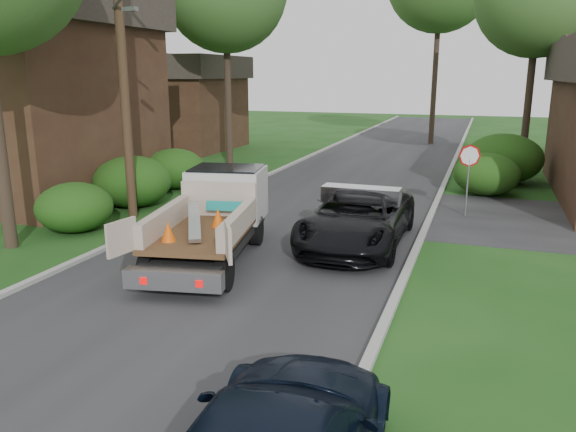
% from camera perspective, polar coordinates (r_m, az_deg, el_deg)
% --- Properties ---
extents(ground, '(120.00, 120.00, 0.00)m').
position_cam_1_polar(ground, '(13.06, -7.88, -7.33)').
color(ground, '#194413').
rests_on(ground, ground).
extents(road, '(8.00, 90.00, 0.02)m').
position_cam_1_polar(road, '(22.03, 4.03, 1.70)').
color(road, '#28282B').
rests_on(road, ground).
extents(curb_left, '(0.20, 90.00, 0.12)m').
position_cam_1_polar(curb_left, '(23.42, -5.69, 2.55)').
color(curb_left, '#9E9E99').
rests_on(curb_left, ground).
extents(curb_right, '(0.20, 90.00, 0.12)m').
position_cam_1_polar(curb_right, '(21.34, 14.71, 1.00)').
color(curb_right, '#9E9E99').
rests_on(curb_right, ground).
extents(stop_sign, '(0.71, 0.32, 2.48)m').
position_cam_1_polar(stop_sign, '(19.98, 17.90, 4.93)').
color(stop_sign, slate).
rests_on(stop_sign, ground).
extents(utility_pole, '(2.42, 1.25, 10.00)m').
position_cam_1_polar(utility_pole, '(19.29, -16.48, 14.87)').
color(utility_pole, '#382619').
rests_on(utility_pole, ground).
extents(house_left_near, '(9.72, 8.64, 8.40)m').
position_cam_1_polar(house_left_near, '(25.05, -26.03, 11.70)').
color(house_left_near, '#3A2218').
rests_on(house_left_near, ground).
extents(house_left_far, '(7.56, 7.56, 6.00)m').
position_cam_1_polar(house_left_far, '(37.99, -11.14, 11.36)').
color(house_left_far, '#3A2218').
rests_on(house_left_far, ground).
extents(hedge_left_a, '(2.34, 2.34, 1.53)m').
position_cam_1_polar(hedge_left_a, '(18.60, -20.87, 0.85)').
color(hedge_left_a, '#163E0E').
rests_on(hedge_left_a, ground).
extents(hedge_left_b, '(2.86, 2.86, 1.87)m').
position_cam_1_polar(hedge_left_b, '(21.46, -15.56, 3.41)').
color(hedge_left_b, '#163E0E').
rests_on(hedge_left_b, ground).
extents(hedge_left_c, '(2.60, 2.60, 1.70)m').
position_cam_1_polar(hedge_left_c, '(24.53, -11.48, 4.74)').
color(hedge_left_c, '#163E0E').
rests_on(hedge_left_c, ground).
extents(hedge_right_a, '(2.60, 2.60, 1.70)m').
position_cam_1_polar(hedge_right_a, '(24.07, 19.50, 4.04)').
color(hedge_right_a, '#163E0E').
rests_on(hedge_right_a, ground).
extents(hedge_right_b, '(3.38, 3.38, 2.21)m').
position_cam_1_polar(hedge_right_b, '(27.01, 21.08, 5.48)').
color(hedge_right_b, '#163E0E').
rests_on(hedge_right_b, ground).
extents(flatbed_truck, '(3.45, 6.12, 2.19)m').
position_cam_1_polar(flatbed_truck, '(15.34, -7.16, 0.63)').
color(flatbed_truck, black).
rests_on(flatbed_truck, ground).
extents(black_pickup, '(2.64, 5.71, 1.59)m').
position_cam_1_polar(black_pickup, '(16.10, 7.08, -0.18)').
color(black_pickup, black).
rests_on(black_pickup, ground).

